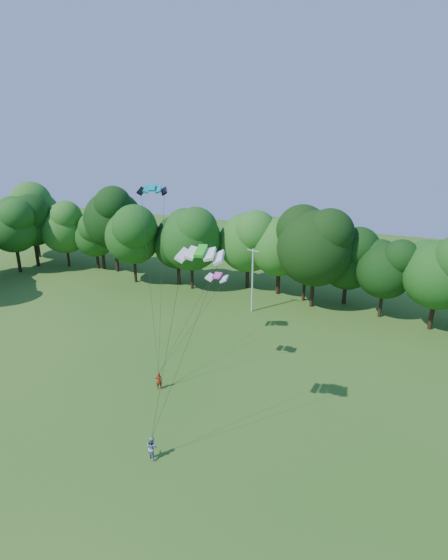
% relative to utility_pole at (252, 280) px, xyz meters
% --- Properties ---
extents(ground, '(160.00, 160.00, 0.00)m').
position_rel_utility_pole_xyz_m(ground, '(2.81, -30.45, -4.12)').
color(ground, '#2D5B18').
rests_on(ground, ground).
extents(utility_pole, '(1.57, 0.50, 8.01)m').
position_rel_utility_pole_xyz_m(utility_pole, '(0.00, 0.00, 0.00)').
color(utility_pole, beige).
rests_on(utility_pole, ground).
extents(kite_flyer_left, '(0.68, 0.59, 1.59)m').
position_rel_utility_pole_xyz_m(kite_flyer_left, '(-1.68, -19.19, -3.33)').
color(kite_flyer_left, maroon).
rests_on(kite_flyer_left, ground).
extents(kite_flyer_right, '(1.04, 0.94, 1.74)m').
position_rel_utility_pole_xyz_m(kite_flyer_right, '(2.31, -26.67, -3.25)').
color(kite_flyer_right, '#8D9CC3').
rests_on(kite_flyer_right, ground).
extents(kite_teal, '(2.76, 1.99, 0.54)m').
position_rel_utility_pole_xyz_m(kite_teal, '(-4.50, -14.13, 12.54)').
color(kite_teal, '#05909E').
rests_on(kite_teal, ground).
extents(kite_green, '(3.15, 1.82, 0.55)m').
position_rel_utility_pole_xyz_m(kite_green, '(4.86, -23.70, 10.30)').
color(kite_green, green).
rests_on(kite_green, ground).
extents(kite_pink, '(2.00, 1.04, 0.34)m').
position_rel_utility_pole_xyz_m(kite_pink, '(1.85, -14.54, 5.38)').
color(kite_pink, '#F443B4').
rests_on(kite_pink, ground).
extents(tree_back_west, '(6.70, 6.70, 9.74)m').
position_rel_utility_pole_xyz_m(tree_back_west, '(-27.68, 6.72, 1.96)').
color(tree_back_west, '#321B14').
rests_on(tree_back_west, ground).
extents(tree_back_center, '(10.29, 10.29, 14.96)m').
position_rel_utility_pole_xyz_m(tree_back_center, '(6.45, 4.51, 5.22)').
color(tree_back_center, '#332114').
rests_on(tree_back_center, ground).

